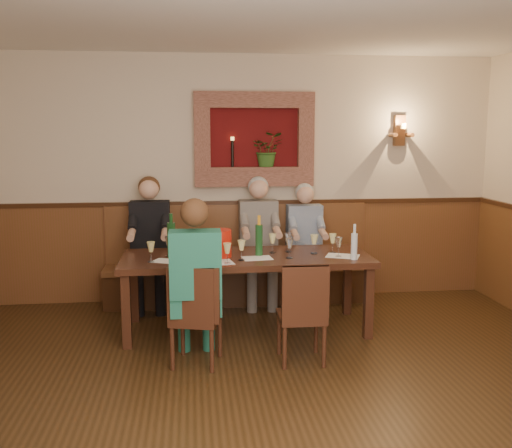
{
  "coord_description": "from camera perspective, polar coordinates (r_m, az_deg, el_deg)",
  "views": [
    {
      "loc": [
        -0.52,
        -3.54,
        1.94
      ],
      "look_at": [
        0.1,
        1.9,
        1.05
      ],
      "focal_mm": 40.0,
      "sensor_mm": 36.0,
      "label": 1
    }
  ],
  "objects": [
    {
      "name": "tasting_sheet_a",
      "position": [
        5.37,
        -8.91,
        -3.68
      ],
      "size": [
        0.31,
        0.28,
        0.0
      ],
      "primitive_type": "cube",
      "rotation": [
        0.0,
        0.0,
        -0.43
      ],
      "color": "white",
      "rests_on": "dining_table"
    },
    {
      "name": "wine_glass_7",
      "position": [
        5.63,
        5.84,
        -2.02
      ],
      "size": [
        0.08,
        0.08,
        0.19
      ],
      "primitive_type": null,
      "color": "#EBE38C",
      "rests_on": "dining_table"
    },
    {
      "name": "wine_glass_11",
      "position": [
        5.69,
        3.23,
        -1.87
      ],
      "size": [
        0.08,
        0.08,
        0.19
      ],
      "primitive_type": null,
      "color": "white",
      "rests_on": "dining_table"
    },
    {
      "name": "wine_glass_6",
      "position": [
        5.42,
        3.37,
        -2.43
      ],
      "size": [
        0.08,
        0.08,
        0.19
      ],
      "primitive_type": null,
      "color": "white",
      "rests_on": "dining_table"
    },
    {
      "name": "person_bench_left",
      "position": [
        6.39,
        -10.52,
        -3.0
      ],
      "size": [
        0.43,
        0.53,
        1.46
      ],
      "color": "black",
      "rests_on": "ground"
    },
    {
      "name": "wine_bottle_green_a",
      "position": [
        5.51,
        0.31,
        -1.53
      ],
      "size": [
        0.09,
        0.09,
        0.39
      ],
      "rotation": [
        0.0,
        0.0,
        -0.4
      ],
      "color": "#19471E",
      "rests_on": "dining_table"
    },
    {
      "name": "tasting_sheet_d",
      "position": [
        5.25,
        -4.08,
        -3.88
      ],
      "size": [
        0.36,
        0.28,
        0.0
      ],
      "primitive_type": "cube",
      "rotation": [
        0.0,
        0.0,
        0.18
      ],
      "color": "white",
      "rests_on": "dining_table"
    },
    {
      "name": "wine_glass_10",
      "position": [
        5.71,
        7.67,
        -1.9
      ],
      "size": [
        0.08,
        0.08,
        0.19
      ],
      "primitive_type": null,
      "color": "#EBE38C",
      "rests_on": "dining_table"
    },
    {
      "name": "water_bottle",
      "position": [
        5.43,
        9.79,
        -2.12
      ],
      "size": [
        0.08,
        0.08,
        0.34
      ],
      "rotation": [
        0.0,
        0.0,
        -0.41
      ],
      "color": "silver",
      "rests_on": "dining_table"
    },
    {
      "name": "room_shell",
      "position": [
        3.58,
        1.86,
        8.38
      ],
      "size": [
        6.04,
        6.04,
        2.82
      ],
      "color": "beige",
      "rests_on": "ground"
    },
    {
      "name": "tasting_sheet_c",
      "position": [
        5.58,
        8.66,
        -3.18
      ],
      "size": [
        0.37,
        0.32,
        0.0
      ],
      "primitive_type": "cube",
      "rotation": [
        0.0,
        0.0,
        -0.4
      ],
      "color": "white",
      "rests_on": "dining_table"
    },
    {
      "name": "person_bench_mid",
      "position": [
        6.41,
        0.32,
        -2.84
      ],
      "size": [
        0.43,
        0.53,
        1.44
      ],
      "color": "#4E4947",
      "rests_on": "ground"
    },
    {
      "name": "person_chair_front",
      "position": [
        4.81,
        -6.03,
        -7.18
      ],
      "size": [
        0.42,
        0.51,
        1.42
      ],
      "color": "#174F50",
      "rests_on": "ground"
    },
    {
      "name": "tasting_sheet_b",
      "position": [
        5.42,
        0.11,
        -3.43
      ],
      "size": [
        0.3,
        0.22,
        0.0
      ],
      "primitive_type": "cube",
      "rotation": [
        0.0,
        0.0,
        0.1
      ],
      "color": "white",
      "rests_on": "dining_table"
    },
    {
      "name": "wainscoting",
      "position": [
        3.83,
        1.75,
        -11.51
      ],
      "size": [
        6.02,
        6.02,
        1.15
      ],
      "color": "brown",
      "rests_on": "ground"
    },
    {
      "name": "ground_plane",
      "position": [
        4.07,
        1.71,
        -19.25
      ],
      "size": [
        6.0,
        6.0,
        0.0
      ],
      "primitive_type": "plane",
      "color": "black",
      "rests_on": "ground"
    },
    {
      "name": "wall_niche",
      "position": [
        6.53,
        0.2,
        8.06
      ],
      "size": [
        1.36,
        0.3,
        1.06
      ],
      "color": "#530B0C",
      "rests_on": "ground"
    },
    {
      "name": "wine_glass_3",
      "position": [
        5.64,
        -3.54,
        -1.98
      ],
      "size": [
        0.08,
        0.08,
        0.19
      ],
      "primitive_type": null,
      "color": "white",
      "rests_on": "dining_table"
    },
    {
      "name": "wine_glass_4",
      "position": [
        5.32,
        -1.45,
        -2.64
      ],
      "size": [
        0.08,
        0.08,
        0.19
      ],
      "primitive_type": null,
      "color": "#EBE38C",
      "rests_on": "dining_table"
    },
    {
      "name": "spittoon_bucket",
      "position": [
        5.48,
        -3.68,
        -1.93
      ],
      "size": [
        0.28,
        0.28,
        0.26
      ],
      "primitive_type": "cylinder",
      "rotation": [
        0.0,
        0.0,
        -0.22
      ],
      "color": "red",
      "rests_on": "dining_table"
    },
    {
      "name": "wine_glass_2",
      "position": [
        5.28,
        -6.02,
        -2.8
      ],
      "size": [
        0.08,
        0.08,
        0.19
      ],
      "primitive_type": null,
      "color": "#EBE38C",
      "rests_on": "dining_table"
    },
    {
      "name": "wine_glass_5",
      "position": [
        5.65,
        1.66,
        -1.94
      ],
      "size": [
        0.08,
        0.08,
        0.19
      ],
      "primitive_type": null,
      "color": "#EBE38C",
      "rests_on": "dining_table"
    },
    {
      "name": "wine_bottle_green_b",
      "position": [
        5.51,
        -8.46,
        -1.48
      ],
      "size": [
        0.1,
        0.1,
        0.42
      ],
      "rotation": [
        0.0,
        0.0,
        0.33
      ],
      "color": "#19471E",
      "rests_on": "dining_table"
    },
    {
      "name": "chair_near_right",
      "position": [
        4.93,
        4.56,
        -10.81
      ],
      "size": [
        0.39,
        0.39,
        0.87
      ],
      "rotation": [
        0.0,
        0.0,
        -0.01
      ],
      "color": "black",
      "rests_on": "ground"
    },
    {
      "name": "chair_near_left",
      "position": [
        4.89,
        -6.02,
        -11.0
      ],
      "size": [
        0.47,
        0.47,
        0.87
      ],
      "rotation": [
        0.0,
        0.0,
        -0.25
      ],
      "color": "black",
      "rests_on": "ground"
    },
    {
      "name": "dining_table",
      "position": [
        5.56,
        -0.97,
        -3.92
      ],
      "size": [
        2.4,
        0.9,
        0.75
      ],
      "color": "black",
      "rests_on": "ground"
    },
    {
      "name": "bench",
      "position": [
        6.56,
        -1.75,
        -5.0
      ],
      "size": [
        3.0,
        0.45,
        1.11
      ],
      "color": "#381E0F",
      "rests_on": "ground"
    },
    {
      "name": "wine_glass_1",
      "position": [
        5.56,
        -8.72,
        -2.23
      ],
      "size": [
        0.08,
        0.08,
        0.19
      ],
      "primitive_type": null,
      "color": "white",
      "rests_on": "dining_table"
    },
    {
      "name": "wine_glass_8",
      "position": [
        5.52,
        8.25,
        -2.3
      ],
      "size": [
        0.08,
        0.08,
        0.19
      ],
      "primitive_type": null,
      "color": "white",
      "rests_on": "dining_table"
    },
    {
      "name": "person_bench_right",
      "position": [
        6.51,
        4.95,
        -3.03
      ],
      "size": [
        0.39,
        0.48,
        1.36
      ],
      "color": "navy",
      "rests_on": "ground"
    },
    {
      "name": "wall_sconce",
      "position": [
        6.91,
        14.19,
        8.98
      ],
      "size": [
        0.25,
        0.2,
        0.35
      ],
      "color": "brown",
      "rests_on": "ground"
    },
    {
      "name": "wine_glass_9",
      "position": [
        5.19,
        -2.89,
        -2.96
      ],
      "size": [
        0.08,
        0.08,
        0.19
      ],
      "primitive_type": null,
      "color": "#EBE38C",
      "rests_on": "dining_table"
    },
    {
      "name": "wine_glass_0",
      "position": [
        5.33,
        -10.45,
        -2.77
      ],
      "size": [
        0.08,
        0.08,
        0.19
      ],
      "primitive_type": null,
      "color": "#EBE38C",
      "rests_on": "dining_table"
    }
  ]
}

